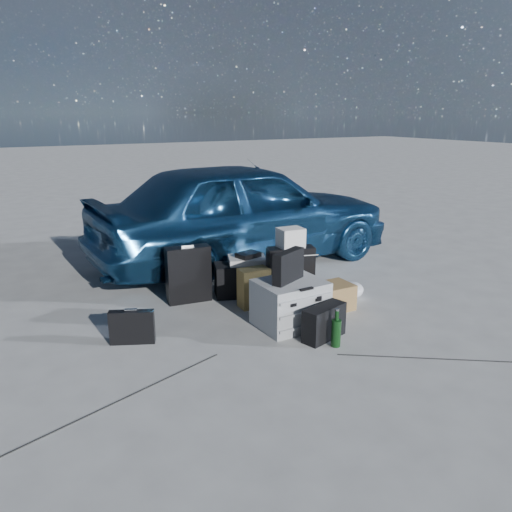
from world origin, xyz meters
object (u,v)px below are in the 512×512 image
Objects in this scene: suitcase_left at (188,274)px; cardboard_box at (334,296)px; duffel_bag at (248,279)px; briefcase at (132,327)px; car at (244,212)px; green_bottle at (336,328)px; suitcase_right at (290,274)px; pelican_case at (290,303)px.

suitcase_left is 1.59m from cardboard_box.
duffel_bag is 2.00× the size of cardboard_box.
briefcase is 1.09× the size of cardboard_box.
suitcase_left is at bearing 127.25° from car.
car is at bearing 90.17° from cardboard_box.
car reaches higher than briefcase.
green_bottle reaches higher than briefcase.
car is 1.40m from duffel_bag.
cardboard_box is 0.90m from green_bottle.
suitcase_left is 1.83m from green_bottle.
cardboard_box is (0.28, -0.42, -0.17)m from suitcase_right.
car is 1.65m from suitcase_right.
suitcase_left is at bearing 167.43° from suitcase_right.
pelican_case is 1.02× the size of suitcase_right.
suitcase_left is 0.85× the size of duffel_bag.
suitcase_right is at bearing 30.50° from briefcase.
duffel_bag is at bearing 46.31° from briefcase.
briefcase reaches higher than cardboard_box.
briefcase is 1.12m from suitcase_left.
suitcase_right is at bearing -34.29° from duffel_bag.
suitcase_right is at bearing -22.11° from suitcase_left.
green_bottle is at bearing -80.77° from pelican_case.
suitcase_left is at bearing 142.35° from cardboard_box.
briefcase is at bearing 173.49° from cardboard_box.
duffel_bag is at bearing 151.12° from car.
car reaches higher than suitcase_left.
suitcase_left is 1.11m from suitcase_right.
green_bottle is at bearing 166.56° from car.
suitcase_left reaches higher than green_bottle.
suitcase_left is at bearing -171.97° from duffel_bag.
green_bottle is (0.71, -1.68, -0.14)m from suitcase_left.
cardboard_box is (0.58, -0.83, -0.05)m from duffel_bag.
pelican_case is at bearing 160.98° from car.
car is 2.27m from pelican_case.
suitcase_left is (0.84, 0.73, 0.16)m from briefcase.
duffel_bag is (0.06, 0.97, -0.04)m from pelican_case.
pelican_case is 1.01× the size of suitcase_left.
car reaches higher than green_bottle.
car is 1.66m from suitcase_left.
green_bottle is (1.56, -0.96, 0.02)m from briefcase.
cardboard_box is at bearing -30.52° from suitcase_left.
pelican_case is 1.57× the size of briefcase.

